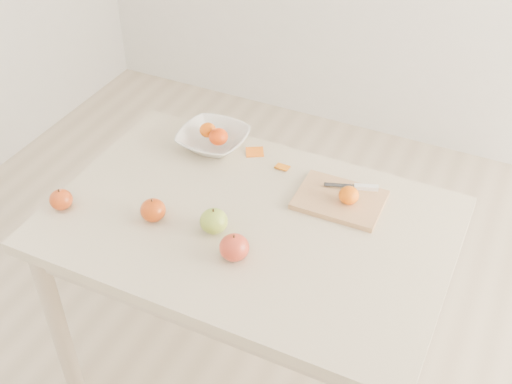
% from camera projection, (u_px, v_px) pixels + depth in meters
% --- Properties ---
extents(ground, '(3.50, 3.50, 0.00)m').
position_uv_depth(ground, '(250.00, 369.00, 2.40)').
color(ground, '#C6B293').
rests_on(ground, ground).
extents(table, '(1.20, 0.80, 0.75)m').
position_uv_depth(table, '(249.00, 243.00, 1.99)').
color(table, beige).
rests_on(table, ground).
extents(cutting_board, '(0.27, 0.20, 0.02)m').
position_uv_depth(cutting_board, '(340.00, 200.00, 1.98)').
color(cutting_board, tan).
rests_on(cutting_board, table).
extents(board_tangerine, '(0.06, 0.06, 0.05)m').
position_uv_depth(board_tangerine, '(349.00, 195.00, 1.94)').
color(board_tangerine, '#E25207').
rests_on(board_tangerine, cutting_board).
extents(fruit_bowl, '(0.23, 0.23, 0.06)m').
position_uv_depth(fruit_bowl, '(213.00, 139.00, 2.20)').
color(fruit_bowl, silver).
rests_on(fruit_bowl, table).
extents(bowl_tangerine_near, '(0.06, 0.06, 0.05)m').
position_uv_depth(bowl_tangerine_near, '(208.00, 130.00, 2.20)').
color(bowl_tangerine_near, '#D15D07').
rests_on(bowl_tangerine_near, fruit_bowl).
extents(bowl_tangerine_far, '(0.07, 0.07, 0.06)m').
position_uv_depth(bowl_tangerine_far, '(218.00, 137.00, 2.16)').
color(bowl_tangerine_far, '#C73507').
rests_on(bowl_tangerine_far, fruit_bowl).
extents(orange_peel_a, '(0.07, 0.07, 0.01)m').
position_uv_depth(orange_peel_a, '(255.00, 153.00, 2.18)').
color(orange_peel_a, orange).
rests_on(orange_peel_a, table).
extents(orange_peel_b, '(0.05, 0.04, 0.01)m').
position_uv_depth(orange_peel_b, '(282.00, 168.00, 2.12)').
color(orange_peel_b, orange).
rests_on(orange_peel_b, table).
extents(paring_knife, '(0.17, 0.07, 0.01)m').
position_uv_depth(paring_knife, '(362.00, 187.00, 2.00)').
color(paring_knife, white).
rests_on(paring_knife, cutting_board).
extents(apple_green, '(0.08, 0.08, 0.07)m').
position_uv_depth(apple_green, '(214.00, 221.00, 1.86)').
color(apple_green, olive).
rests_on(apple_green, table).
extents(apple_red_d, '(0.07, 0.07, 0.06)m').
position_uv_depth(apple_red_d, '(61.00, 200.00, 1.95)').
color(apple_red_d, '#921104').
rests_on(apple_red_d, table).
extents(apple_red_b, '(0.08, 0.08, 0.07)m').
position_uv_depth(apple_red_b, '(153.00, 210.00, 1.90)').
color(apple_red_b, maroon).
rests_on(apple_red_b, table).
extents(apple_red_c, '(0.08, 0.08, 0.08)m').
position_uv_depth(apple_red_c, '(234.00, 247.00, 1.78)').
color(apple_red_c, maroon).
rests_on(apple_red_c, table).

